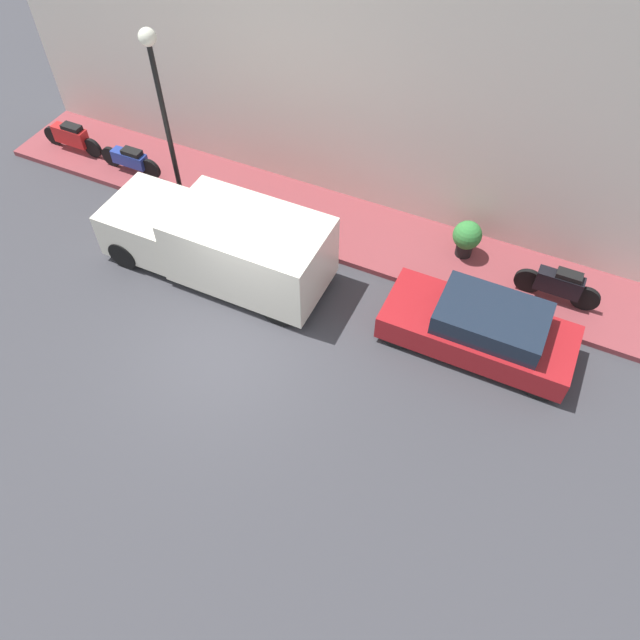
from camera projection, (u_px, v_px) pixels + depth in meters
ground_plane at (224, 352)px, 13.05m from camera, size 60.00×60.00×0.00m
sidewalk at (316, 219)px, 15.58m from camera, size 2.22×17.52×0.14m
building_facade at (339, 76)px, 13.85m from camera, size 0.30×17.52×6.48m
parked_car at (481, 328)px, 12.69m from camera, size 1.61×3.90×1.23m
delivery_van at (219, 241)px, 13.86m from camera, size 1.93×5.23×1.76m
motorcycle_red at (71, 137)px, 16.94m from camera, size 0.30×1.88×0.82m
motorcycle_black at (559, 285)px, 13.43m from camera, size 0.30×1.85×0.87m
motorcycle_blue at (130, 159)px, 16.37m from camera, size 0.30×1.82×0.71m
streetlamp at (158, 86)px, 13.64m from camera, size 0.38×0.38×4.36m
potted_plant at (467, 237)px, 14.28m from camera, size 0.67×0.67×0.93m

